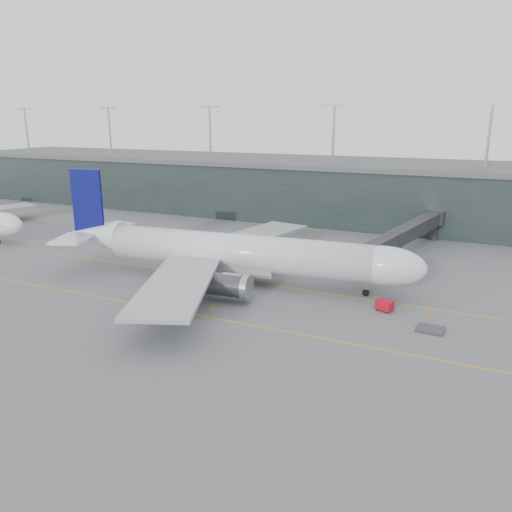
% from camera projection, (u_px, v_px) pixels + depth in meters
% --- Properties ---
extents(ground, '(320.00, 320.00, 0.00)m').
position_uv_depth(ground, '(225.00, 271.00, 88.88)').
color(ground, '#56565A').
rests_on(ground, ground).
extents(taxiline_a, '(160.00, 0.25, 0.02)m').
position_uv_depth(taxiline_a, '(214.00, 277.00, 85.38)').
color(taxiline_a, gold).
rests_on(taxiline_a, ground).
extents(taxiline_b, '(160.00, 0.25, 0.02)m').
position_uv_depth(taxiline_b, '(159.00, 308.00, 71.38)').
color(taxiline_b, gold).
rests_on(taxiline_b, ground).
extents(taxiline_lead_main, '(0.25, 60.00, 0.02)m').
position_uv_depth(taxiline_lead_main, '(291.00, 248.00, 104.35)').
color(taxiline_lead_main, gold).
rests_on(taxiline_lead_main, ground).
extents(taxiline_lead_adj, '(0.25, 60.00, 0.02)m').
position_uv_depth(taxiline_lead_adj, '(18.00, 217.00, 136.70)').
color(taxiline_lead_adj, gold).
rests_on(taxiline_lead_adj, ground).
extents(terminal, '(240.00, 36.00, 29.00)m').
position_uv_depth(terminal, '(324.00, 188.00, 137.58)').
color(terminal, '#1E2929').
rests_on(terminal, ground).
extents(main_aircraft, '(62.65, 58.64, 17.56)m').
position_uv_depth(main_aircraft, '(234.00, 253.00, 81.84)').
color(main_aircraft, silver).
rests_on(main_aircraft, ground).
extents(jet_bridge, '(11.05, 44.54, 6.57)m').
position_uv_depth(jet_bridge, '(403.00, 232.00, 97.00)').
color(jet_bridge, '#27272B').
rests_on(jet_bridge, ground).
extents(gse_cart, '(2.67, 2.19, 1.57)m').
position_uv_depth(gse_cart, '(385.00, 305.00, 70.07)').
color(gse_cart, '#AC0C1B').
rests_on(gse_cart, ground).
extents(baggage_dolly, '(3.51, 2.87, 0.34)m').
position_uv_depth(baggage_dolly, '(430.00, 329.00, 63.71)').
color(baggage_dolly, '#333338').
rests_on(baggage_dolly, ground).
extents(uld_a, '(2.47, 2.16, 1.93)m').
position_uv_depth(uld_a, '(227.00, 248.00, 100.51)').
color(uld_a, '#3A393E').
rests_on(uld_a, ground).
extents(uld_b, '(2.73, 2.46, 2.05)m').
position_uv_depth(uld_b, '(238.00, 247.00, 100.49)').
color(uld_b, '#3A393E').
rests_on(uld_b, ground).
extents(uld_c, '(2.24, 1.88, 1.89)m').
position_uv_depth(uld_c, '(246.00, 250.00, 98.63)').
color(uld_c, '#3A393E').
rests_on(uld_c, ground).
extents(cone_nose, '(0.45, 0.45, 0.72)m').
position_uv_depth(cone_nose, '(431.00, 314.00, 68.21)').
color(cone_nose, '#D35F0B').
rests_on(cone_nose, ground).
extents(cone_wing_stbd, '(0.49, 0.49, 0.78)m').
position_uv_depth(cone_wing_stbd, '(212.00, 307.00, 70.74)').
color(cone_wing_stbd, orange).
rests_on(cone_wing_stbd, ground).
extents(cone_wing_port, '(0.48, 0.48, 0.76)m').
position_uv_depth(cone_wing_port, '(292.00, 258.00, 95.77)').
color(cone_wing_port, orange).
rests_on(cone_wing_port, ground).
extents(cone_tail, '(0.43, 0.43, 0.69)m').
position_uv_depth(cone_tail, '(152.00, 279.00, 82.87)').
color(cone_tail, orange).
rests_on(cone_tail, ground).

